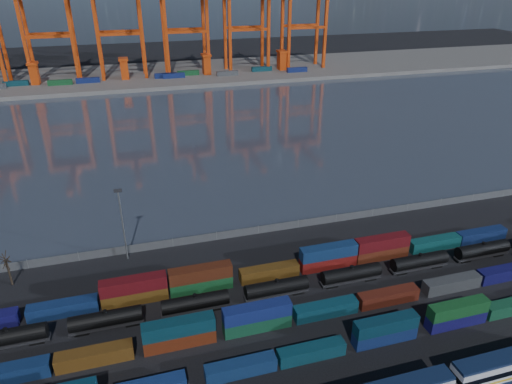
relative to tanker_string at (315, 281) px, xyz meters
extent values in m
plane|color=black|center=(-4.63, -5.12, -1.94)|extent=(700.00, 700.00, 0.00)
plane|color=#333B4A|center=(-4.63, 99.88, -1.94)|extent=(700.00, 700.00, 0.00)
cube|color=#514F4C|center=(-4.63, 204.88, -0.94)|extent=(700.00, 70.00, 2.00)
cube|color=navy|center=(-18.92, -16.08, -0.74)|extent=(11.13, 2.26, 2.41)
cube|color=#0D3745|center=(-7.26, -16.08, -0.74)|extent=(11.13, 2.26, 2.41)
cube|color=navy|center=(5.84, -16.08, -0.74)|extent=(11.13, 2.26, 2.41)
cube|color=#0B2D3E|center=(5.84, -16.08, 1.68)|extent=(11.13, 2.26, 2.41)
cube|color=#131052|center=(19.87, -16.08, -0.74)|extent=(11.13, 2.26, 2.41)
cube|color=#154F22|center=(19.87, -16.08, 1.68)|extent=(11.13, 2.26, 2.41)
cube|color=#144B2F|center=(31.77, -16.08, -0.74)|extent=(11.13, 2.26, 2.41)
cube|color=navy|center=(-52.94, -7.44, -0.66)|extent=(11.86, 2.41, 2.57)
cube|color=#593711|center=(-40.52, -7.44, -0.66)|extent=(11.86, 2.41, 2.57)
cube|color=#5F210E|center=(-27.11, -7.44, -0.66)|extent=(11.86, 2.41, 2.57)
cube|color=#0C323F|center=(-27.11, -7.44, 1.91)|extent=(11.86, 2.41, 2.57)
cube|color=#13482D|center=(-13.79, -7.44, -0.66)|extent=(11.86, 2.41, 2.57)
cube|color=navy|center=(-13.79, -7.44, 1.91)|extent=(11.86, 2.41, 2.57)
cube|color=#0E3A49|center=(-0.96, -7.44, -0.66)|extent=(11.86, 2.41, 2.57)
cube|color=#521B10|center=(11.64, -7.44, -0.66)|extent=(11.86, 2.41, 2.57)
cube|color=#383A3C|center=(25.56, -7.44, -0.66)|extent=(11.86, 2.41, 2.57)
cube|color=#100F4C|center=(38.01, -7.44, -0.66)|extent=(11.86, 2.41, 2.57)
cube|color=navy|center=(-46.27, 5.91, -0.63)|extent=(12.13, 2.47, 2.63)
cube|color=#593911|center=(-33.66, 5.91, -0.63)|extent=(12.13, 2.47, 2.63)
cube|color=#580D12|center=(-33.66, 5.91, 2.00)|extent=(12.13, 2.47, 2.63)
cube|color=#144B23|center=(-21.18, 5.91, -0.63)|extent=(12.13, 2.47, 2.63)
cube|color=#4C1F0F|center=(-21.18, 5.91, 2.00)|extent=(12.13, 2.47, 2.63)
cube|color=#573711|center=(-7.34, 5.91, -0.63)|extent=(12.13, 2.47, 2.63)
cube|color=maroon|center=(5.47, 5.91, -0.63)|extent=(12.13, 2.47, 2.63)
cube|color=navy|center=(5.47, 5.91, 2.00)|extent=(12.13, 2.47, 2.63)
cube|color=#5D2312|center=(17.86, 5.91, -0.63)|extent=(12.13, 2.47, 2.63)
cube|color=#5A0D12|center=(17.86, 5.91, 2.00)|extent=(12.13, 2.47, 2.63)
cube|color=#0E4849|center=(31.21, 5.91, -0.63)|extent=(12.13, 2.47, 2.63)
cube|color=navy|center=(43.58, 5.91, -0.63)|extent=(12.13, 2.47, 2.63)
cylinder|color=black|center=(-54.25, 0.00, 0.20)|extent=(12.14, 2.71, 2.71)
cylinder|color=black|center=(-54.25, 0.00, 1.70)|extent=(0.75, 0.75, 0.47)
cube|color=black|center=(-54.25, 0.00, -1.29)|extent=(12.61, 1.87, 0.37)
cube|color=black|center=(-50.05, 0.00, -1.66)|extent=(2.33, 1.68, 0.56)
cylinder|color=black|center=(-38.75, 0.00, 0.20)|extent=(12.14, 2.71, 2.71)
cylinder|color=black|center=(-38.75, 0.00, 1.70)|extent=(0.75, 0.75, 0.47)
cube|color=black|center=(-38.75, 0.00, -1.29)|extent=(12.61, 1.87, 0.37)
cube|color=black|center=(-42.95, 0.00, -1.66)|extent=(2.33, 1.68, 0.56)
cube|color=black|center=(-34.55, 0.00, -1.66)|extent=(2.33, 1.68, 0.56)
cylinder|color=black|center=(-23.25, 0.00, 0.20)|extent=(12.14, 2.71, 2.71)
cylinder|color=black|center=(-23.25, 0.00, 1.70)|extent=(0.75, 0.75, 0.47)
cube|color=black|center=(-23.25, 0.00, -1.29)|extent=(12.61, 1.87, 0.37)
cube|color=black|center=(-27.45, 0.00, -1.66)|extent=(2.33, 1.68, 0.56)
cube|color=black|center=(-19.05, 0.00, -1.66)|extent=(2.33, 1.68, 0.56)
cylinder|color=black|center=(-7.75, 0.00, 0.20)|extent=(12.14, 2.71, 2.71)
cylinder|color=black|center=(-7.75, 0.00, 1.70)|extent=(0.75, 0.75, 0.47)
cube|color=black|center=(-7.75, 0.00, -1.29)|extent=(12.61, 1.87, 0.37)
cube|color=black|center=(-11.95, 0.00, -1.66)|extent=(2.33, 1.68, 0.56)
cube|color=black|center=(-3.55, 0.00, -1.66)|extent=(2.33, 1.68, 0.56)
cylinder|color=black|center=(7.75, 0.00, 0.20)|extent=(12.14, 2.71, 2.71)
cylinder|color=black|center=(7.75, 0.00, 1.70)|extent=(0.75, 0.75, 0.47)
cube|color=black|center=(7.75, 0.00, -1.29)|extent=(12.61, 1.87, 0.37)
cube|color=black|center=(3.55, 0.00, -1.66)|extent=(2.33, 1.68, 0.56)
cube|color=black|center=(11.95, 0.00, -1.66)|extent=(2.33, 1.68, 0.56)
cylinder|color=black|center=(23.25, 0.00, 0.20)|extent=(12.14, 2.71, 2.71)
cylinder|color=black|center=(23.25, 0.00, 1.70)|extent=(0.75, 0.75, 0.47)
cube|color=black|center=(23.25, 0.00, -1.29)|extent=(12.61, 1.87, 0.37)
cube|color=black|center=(19.05, 0.00, -1.66)|extent=(2.33, 1.68, 0.56)
cube|color=black|center=(27.45, 0.00, -1.66)|extent=(2.33, 1.68, 0.56)
cylinder|color=black|center=(38.75, 0.00, 0.20)|extent=(12.14, 2.71, 2.71)
cylinder|color=black|center=(38.75, 0.00, 1.70)|extent=(0.75, 0.75, 0.47)
cube|color=black|center=(38.75, 0.00, -1.29)|extent=(12.61, 1.87, 0.37)
cube|color=black|center=(34.55, 0.00, -1.66)|extent=(2.33, 1.68, 0.56)
cube|color=black|center=(42.95, 0.00, -1.66)|extent=(2.33, 1.68, 0.56)
cube|color=#595B5E|center=(-4.63, 22.88, -0.94)|extent=(160.00, 0.06, 2.00)
cylinder|color=slate|center=(-54.63, 22.88, -0.84)|extent=(0.12, 0.12, 2.20)
cylinder|color=slate|center=(-44.63, 22.88, -0.84)|extent=(0.12, 0.12, 2.20)
cylinder|color=slate|center=(-34.63, 22.88, -0.84)|extent=(0.12, 0.12, 2.20)
cylinder|color=slate|center=(-24.63, 22.88, -0.84)|extent=(0.12, 0.12, 2.20)
cylinder|color=slate|center=(-14.63, 22.88, -0.84)|extent=(0.12, 0.12, 2.20)
cylinder|color=slate|center=(-4.63, 22.88, -0.84)|extent=(0.12, 0.12, 2.20)
cylinder|color=slate|center=(5.37, 22.88, -0.84)|extent=(0.12, 0.12, 2.20)
cylinder|color=slate|center=(15.37, 22.88, -0.84)|extent=(0.12, 0.12, 2.20)
cylinder|color=slate|center=(25.37, 22.88, -0.84)|extent=(0.12, 0.12, 2.20)
cylinder|color=slate|center=(35.37, 22.88, -0.84)|extent=(0.12, 0.12, 2.20)
cylinder|color=slate|center=(45.37, 22.88, -0.84)|extent=(0.12, 0.12, 2.20)
cylinder|color=slate|center=(55.37, 22.88, -0.84)|extent=(0.12, 0.12, 2.20)
cylinder|color=slate|center=(65.37, 22.88, -0.84)|extent=(0.12, 0.12, 2.20)
cylinder|color=black|center=(-56.88, 17.91, 0.84)|extent=(0.41, 0.41, 5.56)
cylinder|color=black|center=(-56.88, 17.91, 3.15)|extent=(1.27, 1.70, 2.74)
cylinder|color=black|center=(-56.88, 17.91, 3.35)|extent=(1.64, 1.22, 2.22)
cylinder|color=black|center=(-56.88, 17.91, 3.55)|extent=(1.21, 1.63, 3.12)
cylinder|color=black|center=(-56.88, 17.91, 3.75)|extent=(1.47, 1.48, 1.94)
cylinder|color=black|center=(-56.88, 17.91, 3.95)|extent=(1.96, 0.65, 1.45)
cylinder|color=black|center=(-56.88, 17.91, 4.15)|extent=(1.95, 0.31, 1.66)
cylinder|color=black|center=(-56.88, 17.91, 4.35)|extent=(0.64, 1.92, 2.43)
cylinder|color=slate|center=(-34.63, 20.88, 6.06)|extent=(0.36, 0.36, 16.00)
cube|color=black|center=(-34.63, 20.88, 14.36)|extent=(1.60, 0.40, 0.60)
cube|color=#CC3D0E|center=(-88.36, 206.02, 21.11)|extent=(1.64, 1.64, 46.10)
cube|color=#CC3D0E|center=(-75.90, 193.73, 21.11)|extent=(1.64, 1.64, 46.10)
cube|color=#CC3D0E|center=(-75.90, 206.02, 21.11)|extent=(1.64, 1.64, 46.10)
cube|color=#CC3D0E|center=(-53.36, 193.73, 21.11)|extent=(1.64, 1.64, 46.10)
cube|color=#CC3D0E|center=(-53.36, 206.02, 21.11)|extent=(1.64, 1.64, 46.10)
cube|color=#CC3D0E|center=(-64.63, 193.73, 23.41)|extent=(22.54, 1.43, 1.43)
cube|color=#CC3D0E|center=(-64.63, 206.02, 23.41)|extent=(22.54, 1.43, 1.43)
cube|color=#CC3D0E|center=(-40.90, 193.73, 21.11)|extent=(1.64, 1.64, 46.10)
cube|color=#CC3D0E|center=(-40.90, 206.02, 21.11)|extent=(1.64, 1.64, 46.10)
cube|color=#CC3D0E|center=(-18.36, 193.73, 21.11)|extent=(1.64, 1.64, 46.10)
cube|color=#CC3D0E|center=(-18.36, 206.02, 21.11)|extent=(1.64, 1.64, 46.10)
cube|color=#CC3D0E|center=(-29.63, 193.73, 23.41)|extent=(22.54, 1.43, 1.43)
cube|color=#CC3D0E|center=(-29.63, 206.02, 23.41)|extent=(22.54, 1.43, 1.43)
cube|color=#CC3D0E|center=(-5.90, 193.73, 21.11)|extent=(1.64, 1.64, 46.10)
cube|color=#CC3D0E|center=(-5.90, 206.02, 21.11)|extent=(1.64, 1.64, 46.10)
cube|color=#CC3D0E|center=(16.64, 193.73, 21.11)|extent=(1.64, 1.64, 46.10)
cube|color=#CC3D0E|center=(16.64, 206.02, 21.11)|extent=(1.64, 1.64, 46.10)
cube|color=#CC3D0E|center=(5.37, 193.73, 23.41)|extent=(22.54, 1.43, 1.43)
cube|color=#CC3D0E|center=(5.37, 206.02, 23.41)|extent=(22.54, 1.43, 1.43)
cube|color=#CC3D0E|center=(29.10, 193.73, 21.11)|extent=(1.64, 1.64, 46.10)
cube|color=#CC3D0E|center=(29.10, 206.02, 21.11)|extent=(1.64, 1.64, 46.10)
cube|color=#CC3D0E|center=(51.64, 193.73, 21.11)|extent=(1.64, 1.64, 46.10)
cube|color=#CC3D0E|center=(51.64, 206.02, 21.11)|extent=(1.64, 1.64, 46.10)
cube|color=#CC3D0E|center=(40.37, 193.73, 23.41)|extent=(22.54, 1.43, 1.43)
cube|color=#CC3D0E|center=(40.37, 206.02, 23.41)|extent=(22.54, 1.43, 1.43)
cube|color=#CC3D0E|center=(64.10, 193.73, 21.11)|extent=(1.64, 1.64, 46.10)
cube|color=#CC3D0E|center=(64.10, 206.02, 21.11)|extent=(1.64, 1.64, 46.10)
cube|color=#CC3D0E|center=(86.64, 193.73, 21.11)|extent=(1.64, 1.64, 46.10)
cube|color=#CC3D0E|center=(86.64, 206.02, 21.11)|extent=(1.64, 1.64, 46.10)
cube|color=#CC3D0E|center=(75.37, 193.73, 23.41)|extent=(22.54, 1.43, 1.43)
cube|color=#CC3D0E|center=(75.37, 206.02, 23.41)|extent=(22.54, 1.43, 1.43)
cube|color=navy|center=(-3.97, 189.55, 1.36)|extent=(12.00, 2.44, 2.60)
cube|color=navy|center=(66.72, 185.80, 1.36)|extent=(12.00, 2.44, 2.60)
cube|color=navy|center=(-8.27, 190.96, 1.36)|extent=(12.00, 2.44, 2.60)
cube|color=#0C3842|center=(-83.92, 193.36, 1.36)|extent=(12.00, 2.44, 2.60)
cube|color=#3F4244|center=(25.75, 187.58, 1.36)|extent=(12.00, 2.44, 2.60)
cube|color=#144C23|center=(-62.38, 189.08, 1.36)|extent=(12.00, 2.44, 2.60)
cube|color=navy|center=(-48.79, 190.40, 1.36)|extent=(12.00, 2.44, 2.60)
cube|color=#144C23|center=(4.71, 194.36, 1.36)|extent=(12.00, 2.44, 2.60)
cube|color=#0C3842|center=(47.78, 193.70, 1.36)|extent=(12.00, 2.44, 2.60)
cube|color=#CC3D0E|center=(-74.63, 194.88, 5.06)|extent=(4.00, 6.00, 10.00)
cube|color=#CC3D0E|center=(-74.63, 194.88, 10.56)|extent=(5.00, 7.00, 1.20)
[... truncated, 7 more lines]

